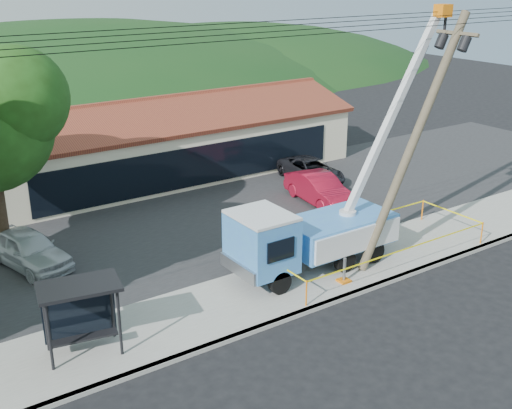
{
  "coord_description": "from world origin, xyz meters",
  "views": [
    {
      "loc": [
        -12.21,
        -13.59,
        11.71
      ],
      "look_at": [
        0.48,
        5.0,
        3.31
      ],
      "focal_mm": 45.0,
      "sensor_mm": 36.0,
      "label": 1
    }
  ],
  "objects": [
    {
      "name": "hill_east",
      "position": [
        30.0,
        55.0,
        0.0
      ],
      "size": [
        72.8,
        52.0,
        26.0
      ],
      "primitive_type": "ellipsoid",
      "color": "#163C17",
      "rests_on": "ground"
    },
    {
      "name": "bus_shelter",
      "position": [
        -6.81,
        4.11,
        1.91
      ],
      "size": [
        2.74,
        1.98,
        2.41
      ],
      "rotation": [
        0.0,
        0.0,
        -0.19
      ],
      "color": "black",
      "rests_on": "ground"
    },
    {
      "name": "sidewalk",
      "position": [
        0.0,
        4.0,
        0.07
      ],
      "size": [
        60.0,
        4.0,
        0.15
      ],
      "primitive_type": "cube",
      "color": "gray",
      "rests_on": "ground"
    },
    {
      "name": "car_dark",
      "position": [
        10.14,
        13.57,
        0.0
      ],
      "size": [
        2.53,
        4.82,
        1.29
      ],
      "primitive_type": "imported",
      "rotation": [
        0.0,
        0.0,
        -0.08
      ],
      "color": "black",
      "rests_on": "ground"
    },
    {
      "name": "utility_truck",
      "position": [
        2.86,
        4.67,
        1.75
      ],
      "size": [
        10.22,
        3.89,
        10.11
      ],
      "color": "black",
      "rests_on": "ground"
    },
    {
      "name": "strip_mall",
      "position": [
        4.0,
        19.98,
        1.88
      ],
      "size": [
        22.5,
        8.53,
        4.67
      ],
      "color": "beige",
      "rests_on": "ground"
    },
    {
      "name": "car_silver",
      "position": [
        -6.45,
        11.39,
        0.0
      ],
      "size": [
        2.92,
        4.84,
        1.54
      ],
      "primitive_type": "imported",
      "rotation": [
        0.0,
        0.0,
        0.26
      ],
      "color": "silver",
      "rests_on": "ground"
    },
    {
      "name": "car_red",
      "position": [
        8.2,
        10.49,
        0.0
      ],
      "size": [
        2.14,
        4.81,
        1.53
      ],
      "primitive_type": "imported",
      "rotation": [
        0.0,
        0.0,
        -0.11
      ],
      "color": "maroon",
      "rests_on": "ground"
    },
    {
      "name": "hill_center",
      "position": [
        10.0,
        55.0,
        0.0
      ],
      "size": [
        89.6,
        64.0,
        32.0
      ],
      "primitive_type": "ellipsoid",
      "color": "#163C17",
      "rests_on": "ground"
    },
    {
      "name": "caution_tape",
      "position": [
        5.78,
        4.03,
        0.89
      ],
      "size": [
        9.94,
        3.49,
        1.01
      ],
      "color": "orange",
      "rests_on": "ground"
    },
    {
      "name": "parking_lot",
      "position": [
        0.0,
        12.0,
        0.05
      ],
      "size": [
        60.0,
        12.0,
        0.1
      ],
      "primitive_type": "cube",
      "color": "#28282B",
      "rests_on": "ground"
    },
    {
      "name": "curb",
      "position": [
        0.0,
        2.1,
        0.07
      ],
      "size": [
        60.0,
        0.25,
        0.15
      ],
      "primitive_type": "cube",
      "color": "gray",
      "rests_on": "ground"
    },
    {
      "name": "leaning_pole",
      "position": [
        7.15,
        3.33,
        5.6
      ],
      "size": [
        5.08,
        2.01,
        10.01
      ],
      "color": "brown",
      "rests_on": "ground"
    },
    {
      "name": "ground",
      "position": [
        0.0,
        0.0,
        0.0
      ],
      "size": [
        120.0,
        120.0,
        0.0
      ],
      "primitive_type": "plane",
      "color": "black",
      "rests_on": "ground"
    }
  ]
}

